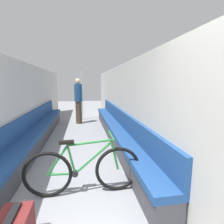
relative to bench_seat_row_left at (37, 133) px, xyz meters
name	(u,v)px	position (x,y,z in m)	size (l,w,h in m)	color
wall_left	(27,104)	(-0.23, 0.10, 0.76)	(0.10, 10.85, 2.11)	beige
wall_right	(123,103)	(2.34, 0.10, 0.76)	(0.10, 10.85, 2.11)	beige
bench_seat_row_left	(37,133)	(0.00, 0.00, 0.00)	(0.40, 6.36, 0.86)	#3D3D42
bench_seat_row_right	(116,130)	(2.11, 0.00, 0.00)	(0.40, 6.36, 0.86)	#3D3D42
bicycle	(84,170)	(1.20, -2.31, 0.06)	(1.67, 0.46, 0.87)	black
grab_pole_near	(82,97)	(1.20, 3.02, 0.72)	(0.08, 0.08, 2.09)	gray
passenger_standing	(78,101)	(1.04, 2.29, 0.62)	(0.30, 0.30, 1.77)	#473828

